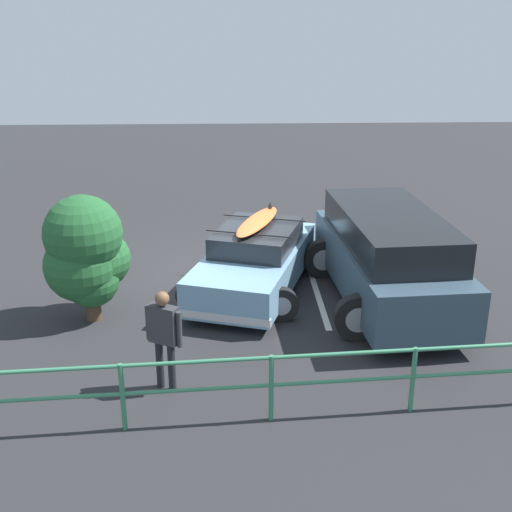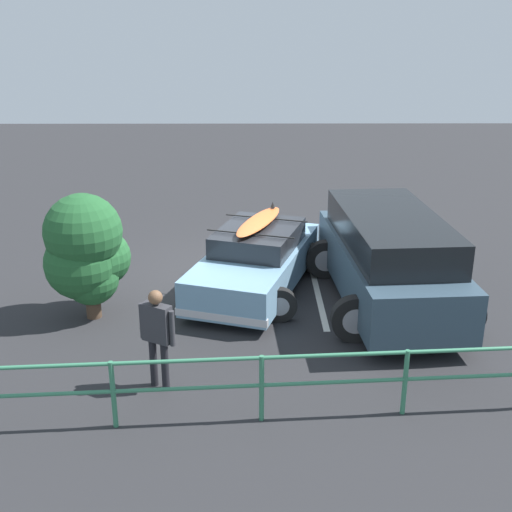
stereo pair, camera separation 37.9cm
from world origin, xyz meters
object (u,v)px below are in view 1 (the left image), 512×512
sedan_car (255,260)px  person_bystander (164,332)px  bush_near_left (88,257)px  suv_car (387,256)px

sedan_car → person_bystander: 4.11m
bush_near_left → suv_car: bearing=-175.2°
person_bystander → bush_near_left: size_ratio=0.67×
suv_car → person_bystander: (4.02, 3.03, -0.01)m
sedan_car → bush_near_left: (3.10, 1.26, 0.58)m
person_bystander → bush_near_left: (1.61, -2.56, 0.25)m
sedan_car → bush_near_left: size_ratio=1.93×
bush_near_left → sedan_car: bearing=-157.9°
sedan_car → person_bystander: bearing=68.7°
person_bystander → bush_near_left: bush_near_left is taller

